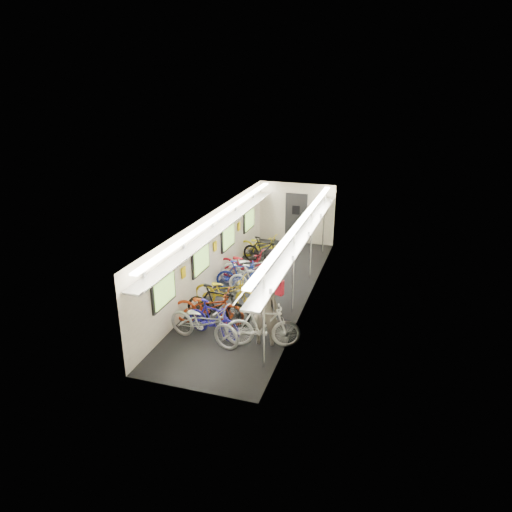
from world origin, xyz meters
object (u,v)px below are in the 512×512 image
Objects in this scene: passenger_near at (265,310)px; passenger_mid at (271,280)px; bicycle_1 at (213,319)px; backpack at (278,287)px; bicycle_0 at (204,323)px.

passenger_mid is (-0.34, 1.77, -0.01)m from passenger_near.
passenger_near reaches higher than passenger_mid.
passenger_mid is at bearing -90.06° from passenger_near.
backpack reaches higher than bicycle_1.
bicycle_0 is at bearing 105.76° from passenger_mid.
passenger_near reaches higher than bicycle_0.
bicycle_1 is 0.89× the size of passenger_mid.
passenger_near reaches higher than bicycle_1.
backpack is (0.52, -1.21, 0.38)m from passenger_mid.
bicycle_0 is at bearing 3.71° from passenger_near.
bicycle_0 reaches higher than bicycle_1.
bicycle_0 is 1.52m from passenger_near.
passenger_near is 4.79× the size of backpack.
passenger_mid is (1.08, 2.15, 0.37)m from bicycle_0.
passenger_near is 1.81m from passenger_mid.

